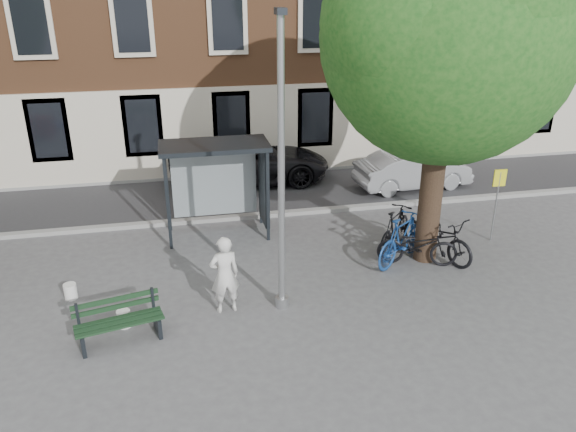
# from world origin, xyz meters

# --- Properties ---
(ground) EXTENTS (90.00, 90.00, 0.00)m
(ground) POSITION_xyz_m (0.00, 0.00, 0.00)
(ground) COLOR #4C4C4F
(ground) RESTS_ON ground
(road) EXTENTS (40.00, 4.00, 0.01)m
(road) POSITION_xyz_m (0.00, 7.00, 0.01)
(road) COLOR #28282B
(road) RESTS_ON ground
(curb_near) EXTENTS (40.00, 0.25, 0.12)m
(curb_near) POSITION_xyz_m (0.00, 5.00, 0.06)
(curb_near) COLOR gray
(curb_near) RESTS_ON ground
(curb_far) EXTENTS (40.00, 0.25, 0.12)m
(curb_far) POSITION_xyz_m (0.00, 9.00, 0.06)
(curb_far) COLOR gray
(curb_far) RESTS_ON ground
(lamppost) EXTENTS (0.28, 0.35, 6.11)m
(lamppost) POSITION_xyz_m (0.00, 0.00, 2.78)
(lamppost) COLOR #9EA0A3
(lamppost) RESTS_ON ground
(tree_right) EXTENTS (5.76, 5.60, 8.20)m
(tree_right) POSITION_xyz_m (4.01, 1.38, 5.62)
(tree_right) COLOR black
(tree_right) RESTS_ON ground
(bus_shelter) EXTENTS (2.85, 1.45, 2.62)m
(bus_shelter) POSITION_xyz_m (-0.61, 4.11, 1.92)
(bus_shelter) COLOR #1E2328
(bus_shelter) RESTS_ON ground
(painter) EXTENTS (0.69, 0.51, 1.74)m
(painter) POSITION_xyz_m (-1.20, 0.10, 0.87)
(painter) COLOR silver
(painter) RESTS_ON ground
(bench) EXTENTS (1.75, 0.89, 0.86)m
(bench) POSITION_xyz_m (-3.34, -0.55, 0.40)
(bench) COLOR #1E2328
(bench) RESTS_ON ground
(bike_a) EXTENTS (2.07, 1.27, 1.03)m
(bike_a) POSITION_xyz_m (3.65, 1.24, 0.51)
(bike_a) COLOR black
(bike_a) RESTS_ON ground
(bike_b) EXTENTS (2.02, 1.73, 1.26)m
(bike_b) POSITION_xyz_m (3.33, 1.47, 0.63)
(bike_b) COLOR navy
(bike_b) RESTS_ON ground
(bike_c) EXTENTS (1.60, 2.35, 1.17)m
(bike_c) POSITION_xyz_m (4.32, 1.53, 0.58)
(bike_c) COLOR black
(bike_c) RESTS_ON ground
(bike_d) EXTENTS (1.72, 1.78, 1.16)m
(bike_d) POSITION_xyz_m (3.42, 2.16, 0.58)
(bike_d) COLOR black
(bike_d) RESTS_ON ground
(car_dark) EXTENTS (5.59, 2.68, 1.54)m
(car_dark) POSITION_xyz_m (0.50, 8.33, 0.77)
(car_dark) COLOR black
(car_dark) RESTS_ON ground
(car_silver) EXTENTS (4.02, 1.71, 1.29)m
(car_silver) POSITION_xyz_m (5.80, 6.50, 0.65)
(car_silver) COLOR #96989D
(car_silver) RESTS_ON ground
(bucket_a) EXTENTS (0.30, 0.30, 0.36)m
(bucket_a) POSITION_xyz_m (-4.53, 1.30, 0.18)
(bucket_a) COLOR white
(bucket_a) RESTS_ON ground
(bucket_b) EXTENTS (0.35, 0.35, 0.36)m
(bucket_b) POSITION_xyz_m (-3.30, -0.07, 0.18)
(bucket_b) COLOR white
(bucket_b) RESTS_ON ground
(notice_sign) EXTENTS (0.35, 0.04, 2.02)m
(notice_sign) POSITION_xyz_m (6.22, 2.14, 1.48)
(notice_sign) COLOR #9EA0A3
(notice_sign) RESTS_ON ground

